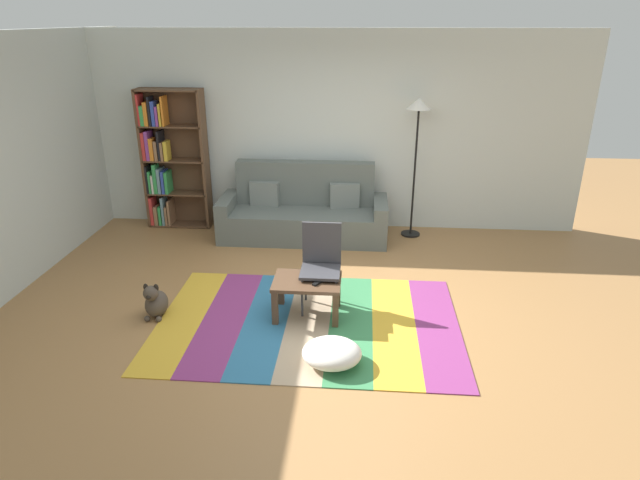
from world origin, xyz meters
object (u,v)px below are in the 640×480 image
object	(u,v)px
bookshelf	(167,161)
folding_chair	(321,259)
standing_lamp	(418,122)
couch	(304,213)
coffee_table	(307,287)
tv_remote	(318,282)
dog	(156,302)
pouf	(332,353)

from	to	relation	value
bookshelf	folding_chair	bearing A→B (deg)	-43.42
standing_lamp	folding_chair	xyz separation A→B (m)	(-1.09, -2.10, -1.03)
couch	standing_lamp	bearing A→B (deg)	6.24
bookshelf	folding_chair	world-z (taller)	bookshelf
standing_lamp	coffee_table	bearing A→B (deg)	-117.68
standing_lamp	tv_remote	xyz separation A→B (m)	(-1.10, -2.38, -1.15)
bookshelf	folding_chair	distance (m)	3.26
dog	folding_chair	world-z (taller)	folding_chair
dog	tv_remote	bearing A→B (deg)	2.59
pouf	tv_remote	xyz separation A→B (m)	(-0.18, 0.76, 0.29)
dog	folding_chair	distance (m)	1.73
bookshelf	tv_remote	bearing A→B (deg)	-46.92
bookshelf	pouf	size ratio (longest dim) A/B	3.72
dog	folding_chair	size ratio (longest dim) A/B	0.44
dog	folding_chair	xyz separation A→B (m)	(1.65, 0.36, 0.37)
pouf	folding_chair	distance (m)	1.14
couch	pouf	xyz separation A→B (m)	(0.57, -2.98, -0.22)
bookshelf	tv_remote	distance (m)	3.47
pouf	standing_lamp	xyz separation A→B (m)	(0.91, 3.14, 1.45)
couch	folding_chair	xyz separation A→B (m)	(0.39, -1.94, 0.20)
tv_remote	folding_chair	size ratio (longest dim) A/B	0.17
coffee_table	pouf	bearing A→B (deg)	-70.05
tv_remote	couch	bearing A→B (deg)	130.89
couch	folding_chair	world-z (taller)	couch
bookshelf	tv_remote	size ratio (longest dim) A/B	12.96
dog	tv_remote	size ratio (longest dim) A/B	2.65
couch	coffee_table	xyz separation A→B (m)	(0.27, -2.15, -0.01)
bookshelf	standing_lamp	size ratio (longest dim) A/B	1.04
standing_lamp	bookshelf	bearing A→B (deg)	177.99
coffee_table	folding_chair	distance (m)	0.33
coffee_table	pouf	distance (m)	0.90
folding_chair	bookshelf	bearing A→B (deg)	-171.56
pouf	dog	world-z (taller)	dog
pouf	tv_remote	bearing A→B (deg)	103.56
folding_chair	couch	bearing A→B (deg)	153.24
pouf	standing_lamp	world-z (taller)	standing_lamp
couch	standing_lamp	world-z (taller)	standing_lamp
standing_lamp	dog	bearing A→B (deg)	-138.14
standing_lamp	folding_chair	world-z (taller)	standing_lamp
coffee_table	dog	size ratio (longest dim) A/B	1.70
pouf	dog	distance (m)	1.95
pouf	dog	size ratio (longest dim) A/B	1.31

